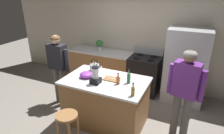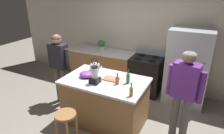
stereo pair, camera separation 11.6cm
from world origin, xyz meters
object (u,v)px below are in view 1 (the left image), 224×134
Objects in this scene: bottle_vinegar at (133,91)px; refrigerator at (186,67)px; person_by_sink_right at (185,89)px; cutting_board at (112,79)px; bottle_cooking_sauce at (118,80)px; mixing_bowl at (86,75)px; stove_range at (144,74)px; chef_knife at (113,79)px; kitchen_island at (106,101)px; potted_plant at (100,45)px; bottle_olive_oil at (129,78)px; tea_kettle at (95,67)px; person_by_island_left at (58,64)px; bar_stool at (67,122)px; blender_appliance at (96,76)px.

refrigerator is at bearing 70.68° from bottle_vinegar.
cutting_board is (-1.30, -0.05, -0.07)m from person_by_sink_right.
bottle_cooking_sauce is 0.67m from mixing_bowl.
mixing_bowl is at bearing -114.83° from stove_range.
bottle_vinegar is at bearing -40.66° from chef_knife.
bottle_vinegar is at bearing -36.50° from bottle_cooking_sauce.
refrigerator reaches higher than kitchen_island.
kitchen_island is at bearing -130.96° from refrigerator.
stove_range is 3.74× the size of potted_plant.
bottle_olive_oil reaches higher than chef_knife.
bottle_cooking_sauce is 0.77m from tea_kettle.
kitchen_island is 2.03m from refrigerator.
bar_stool is (0.99, -1.06, -0.49)m from person_by_island_left.
bar_stool is at bearing -74.41° from potted_plant.
person_by_island_left is at bearing -172.63° from tea_kettle.
person_by_sink_right reaches higher than cutting_board.
person_by_sink_right is 6.61× the size of mixing_bowl.
blender_appliance is at bearing 169.43° from bottle_vinegar.
blender_appliance is at bearing -117.76° from kitchen_island.
refrigerator reaches higher than bottle_cooking_sauce.
person_by_sink_right reaches higher than bottle_olive_oil.
person_by_sink_right reaches higher than bottle_vinegar.
bottle_cooking_sauce is at bearing -123.25° from refrigerator.
blender_appliance is at bearing -160.39° from bottle_cooking_sauce.
bottle_olive_oil is at bearing 37.05° from bottle_cooking_sauce.
refrigerator reaches higher than chef_knife.
person_by_island_left is 1.39m from chef_knife.
tea_kettle is at bearing 149.21° from bottle_vinegar.
bottle_olive_oil is (-0.96, -0.05, 0.02)m from person_by_sink_right.
mixing_bowl is 0.85× the size of cutting_board.
bottle_olive_oil is at bearing 25.29° from blender_appliance.
mixing_bowl is (-0.83, -0.12, -0.04)m from bottle_olive_oil.
kitchen_island is 7.20× the size of chef_knife.
bottle_cooking_sauce is at bearing -33.18° from cutting_board.
potted_plant reaches higher than mixing_bowl.
refrigerator is 7.96× the size of chef_knife.
bottle_cooking_sauce is at bearing -171.48° from person_by_sink_right.
potted_plant is at bearing 121.47° from kitchen_island.
chef_knife is at bearing -54.26° from potted_plant.
kitchen_island is 2.45× the size of bar_stool.
bottle_olive_oil is 0.33m from chef_knife.
bottle_cooking_sauce is (-0.06, -1.58, 0.54)m from stove_range.
bottle_olive_oil is (0.71, 0.93, 0.54)m from bar_stool.
person_by_sink_right is 5.17× the size of blender_appliance.
person_by_island_left reaches higher than stove_range.
refrigerator is at bearing 50.33° from blender_appliance.
refrigerator is 1.04m from stove_range.
bottle_vinegar reaches higher than stove_range.
cutting_board is 1.36× the size of chef_knife.
blender_appliance is at bearing -129.67° from refrigerator.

